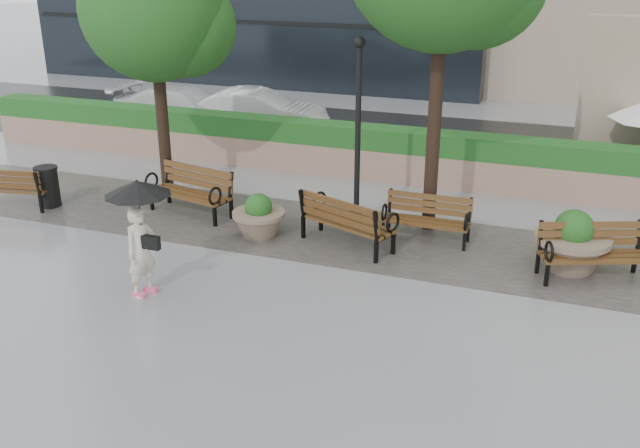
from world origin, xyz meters
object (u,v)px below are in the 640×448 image
(planter_right, at_px, (571,246))
(car_left, at_px, (187,110))
(bench_1, at_px, (191,201))
(planter_left, at_px, (259,219))
(car_right, at_px, (258,113))
(trash_bin, at_px, (48,188))
(bench_0, at_px, (11,195))
(lamppost, at_px, (358,146))
(pedestrian, at_px, (140,227))
(bench_4, at_px, (592,264))
(bench_2, at_px, (347,232))
(bench_3, at_px, (426,228))

(planter_right, xyz_separation_m, car_left, (-11.95, 6.69, 0.25))
(bench_1, bearing_deg, planter_left, -4.65)
(bench_1, xyz_separation_m, car_right, (-1.54, 6.98, 0.40))
(planter_left, relative_size, trash_bin, 1.22)
(bench_0, relative_size, lamppost, 0.48)
(lamppost, distance_m, car_right, 8.22)
(car_right, bearing_deg, lamppost, -148.31)
(planter_left, relative_size, lamppost, 0.28)
(bench_0, bearing_deg, planter_left, 173.28)
(trash_bin, relative_size, car_left, 0.18)
(trash_bin, bearing_deg, lamppost, 10.89)
(pedestrian, bearing_deg, bench_4, -47.45)
(bench_1, distance_m, car_left, 7.61)
(bench_4, bearing_deg, bench_2, 159.77)
(pedestrian, bearing_deg, planter_left, 4.79)
(bench_2, xyz_separation_m, car_right, (-5.39, 7.51, 0.40))
(car_left, bearing_deg, car_right, -79.27)
(planter_right, bearing_deg, lamppost, 169.41)
(pedestrian, bearing_deg, bench_1, 36.42)
(bench_0, distance_m, bench_2, 7.98)
(bench_0, xyz_separation_m, bench_2, (7.97, 0.48, 0.02))
(car_right, distance_m, pedestrian, 11.05)
(bench_0, xyz_separation_m, bench_4, (12.61, 0.56, 0.01))
(bench_1, distance_m, bench_2, 3.89)
(lamppost, xyz_separation_m, car_right, (-5.20, 6.28, -1.04))
(lamppost, bearing_deg, pedestrian, -119.15)
(bench_2, relative_size, bench_3, 1.21)
(bench_1, xyz_separation_m, lamppost, (3.67, 0.70, 1.44))
(bench_4, height_order, pedestrian, pedestrian)
(planter_left, distance_m, trash_bin, 5.32)
(bench_4, distance_m, planter_left, 6.54)
(bench_2, xyz_separation_m, trash_bin, (-7.21, -0.12, 0.13))
(bench_2, bearing_deg, bench_4, -157.72)
(bench_3, relative_size, pedestrian, 0.85)
(bench_0, height_order, planter_left, bench_0)
(lamppost, height_order, car_left, lamppost)
(car_right, bearing_deg, bench_4, -134.50)
(bench_3, relative_size, car_left, 0.36)
(bench_3, distance_m, car_right, 9.57)
(bench_0, bearing_deg, lamppost, -178.02)
(planter_left, height_order, trash_bin, planter_left)
(bench_2, distance_m, car_left, 10.47)
(bench_0, relative_size, bench_4, 0.95)
(bench_2, bearing_deg, bench_0, 24.73)
(bench_2, distance_m, trash_bin, 7.21)
(lamppost, bearing_deg, bench_0, -167.59)
(lamppost, height_order, pedestrian, lamppost)
(bench_1, xyz_separation_m, car_left, (-3.84, 6.56, 0.40))
(planter_left, relative_size, car_left, 0.22)
(bench_2, height_order, lamppost, lamppost)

